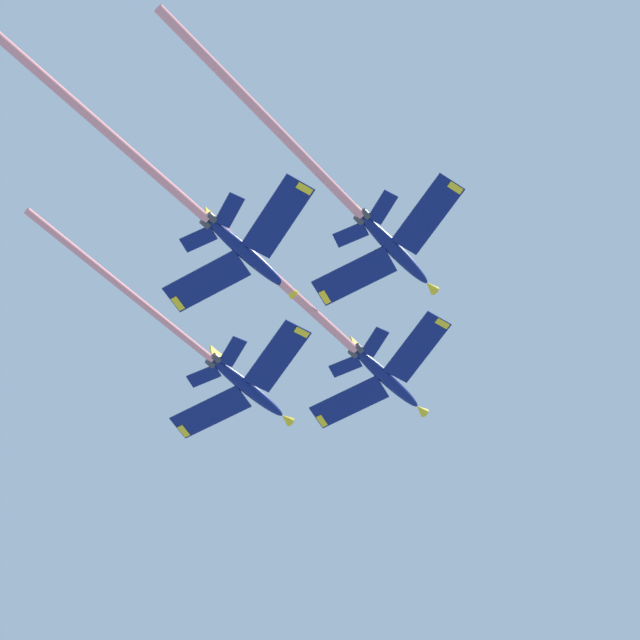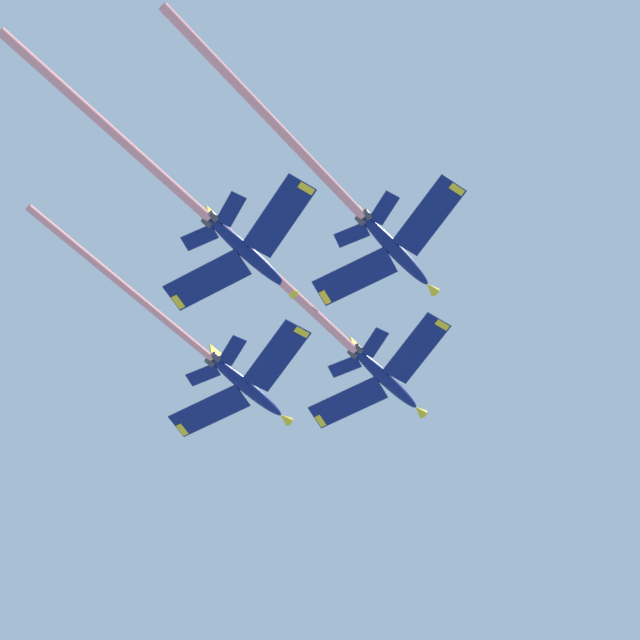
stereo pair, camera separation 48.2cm
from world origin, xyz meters
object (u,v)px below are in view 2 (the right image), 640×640
jet_left_wing (218,363)px  jet_right_wing (351,203)px  jet_lead (355,350)px  jet_slot (204,214)px

jet_left_wing → jet_right_wing: size_ratio=0.92×
jet_lead → jet_right_wing: (11.81, -13.91, -3.17)m
jet_lead → jet_slot: (0.42, -24.08, -6.39)m
jet_lead → jet_left_wing: 15.85m
jet_slot → jet_right_wing: bearing=41.8°
jet_lead → jet_right_wing: bearing=-49.7°
jet_left_wing → jet_slot: (12.28, -13.87, -3.85)m
jet_right_wing → jet_left_wing: bearing=171.1°
jet_left_wing → jet_right_wing: (23.67, -3.70, -0.62)m
jet_lead → jet_slot: jet_lead is taller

